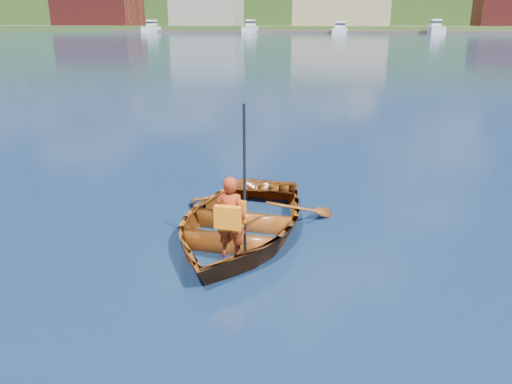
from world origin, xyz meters
TOP-DOWN VIEW (x-y plane):
  - ground at (0.00, 0.00)m, footprint 600.00×600.00m
  - rowboat at (-0.38, -0.91)m, footprint 2.80×3.79m
  - child_paddler at (-0.28, -1.82)m, footprint 0.42×0.35m
  - shoreline at (0.00, 236.61)m, footprint 400.00×140.00m
  - dock at (3.22, 148.00)m, footprint 160.05×7.10m
  - waterfront_buildings at (-7.74, 165.00)m, footprint 202.00×16.00m
  - marina_yachts at (15.11, 143.34)m, footprint 142.44×13.70m

SIDE VIEW (x-z plane):
  - ground at x=0.00m, z-range 0.00..0.00m
  - rowboat at x=-0.38m, z-range -0.15..0.61m
  - dock at x=3.22m, z-range 0.00..0.80m
  - child_paddler at x=-0.28m, z-range -0.34..1.67m
  - marina_yachts at x=15.11m, z-range -0.73..3.43m
  - waterfront_buildings at x=-7.74m, z-range 0.74..14.74m
  - shoreline at x=0.00m, z-range -0.68..21.32m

